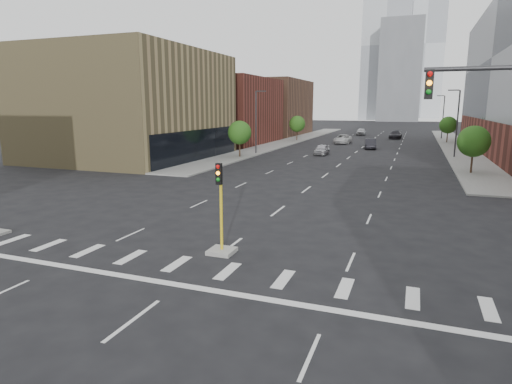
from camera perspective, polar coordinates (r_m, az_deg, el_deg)
The scene contains 22 objects.
ground at distance 14.04m, azimuth -21.16°, elevation -19.25°, with size 400.00×400.00×0.00m, color black.
sidewalk_left_far at distance 86.34m, azimuth 4.65°, elevation 6.82°, with size 5.00×92.00×0.15m, color gray.
sidewalk_right_far at distance 83.37m, azimuth 25.00°, elevation 5.63°, with size 5.00×92.00×0.15m, color gray.
building_left_mid at distance 60.59m, azimuth -16.23°, elevation 11.02°, with size 20.00×24.00×14.00m, color #8F7D50.
building_left_far_a at distance 82.99m, azimuth -5.32°, elevation 10.72°, with size 20.00×22.00×12.00m, color brown.
building_left_far_b at distance 107.02m, azimuth 0.82°, elevation 11.19°, with size 20.00×24.00×13.00m, color brown.
tower_left at distance 231.11m, azimuth 17.03°, elevation 17.94°, with size 22.00×22.00×70.00m, color #B2B7BC.
tower_right at distance 270.85m, azimuth 21.65°, elevation 17.68°, with size 20.00×20.00×80.00m, color #B2B7BC.
tower_mid at distance 209.53m, azimuth 18.71°, elevation 14.98°, with size 18.00×18.00×44.00m, color slate.
median_traffic_signal at distance 20.57m, azimuth -4.65°, elevation -5.59°, with size 1.20×1.20×4.40m.
streetlight_right_a at distance 64.05m, azimuth 25.19°, elevation 8.61°, with size 1.60×0.22×9.07m.
streetlight_right_b at distance 98.97m, azimuth 23.63°, elevation 9.37°, with size 1.60×0.22×9.07m.
streetlight_left at distance 62.76m, azimuth 0.07°, elevation 9.65°, with size 1.60×0.22×9.07m.
tree_left_near at distance 58.40m, azimuth -2.20°, elevation 7.92°, with size 3.20×3.20×4.85m.
tree_left_far at distance 86.84m, azimuth 5.51°, elevation 9.03°, with size 3.20×3.20×4.85m.
tree_right_near at distance 49.28m, azimuth 27.04°, elevation 6.03°, with size 3.20×3.20×4.85m.
tree_right_far at distance 89.07m, azimuth 24.25°, elevation 8.14°, with size 3.20×3.20×4.85m.
car_near_left at distance 62.73m, azimuth 8.76°, elevation 5.61°, with size 1.77×4.41×1.50m, color #AAA9AE.
car_mid_right at distance 73.05m, azimuth 15.00°, elevation 6.22°, with size 1.73×4.96×1.63m, color #222227.
car_far_left at distance 82.28m, azimuth 11.49°, elevation 6.93°, with size 2.75×5.95×1.65m, color #B8B8B8.
car_deep_right at distance 97.11m, azimuth 18.11°, elevation 7.27°, with size 2.37×5.83×1.69m, color #232227.
car_distant at distance 107.10m, azimuth 13.86°, elevation 7.84°, with size 2.02×5.01×1.71m, color silver.
Camera 1 is at (8.38, -8.82, 6.99)m, focal length 30.00 mm.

